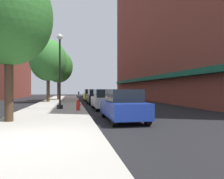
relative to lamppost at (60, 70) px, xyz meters
The scene contains 14 objects.
ground_plane 9.04m from the lamppost, 65.15° to the left, with size 90.00×90.00×0.00m, color black.
sidewalk_slab 9.23m from the lamppost, 92.95° to the left, with size 4.80×50.00×0.12m, color #A8A399.
building_right_brick 20.76m from the lamppost, 38.75° to the left, with size 6.80×40.00×24.68m.
building_far_background 29.97m from the lamppost, 113.25° to the left, with size 6.80×18.00×21.38m.
lamppost is the anchor object (origin of this frame).
fire_hydrant 3.41m from the lamppost, 49.42° to the right, with size 0.33×0.26×0.79m.
parking_meter_near 4.74m from the lamppost, 67.37° to the left, with size 0.14×0.09×1.31m.
tree_near 10.50m from the lamppost, 100.80° to the left, with size 4.52×4.52×7.77m.
tree_mid 15.36m from the lamppost, 93.64° to the left, with size 4.17×4.17×7.31m.
tree_far 6.87m from the lamppost, 108.25° to the right, with size 4.13×4.13×7.45m.
car_blue 7.67m from the lamppost, 60.84° to the right, with size 1.80×4.30×1.66m.
car_silver 4.28m from the lamppost, ahead, with size 1.80×4.30×1.66m.
car_black 7.58m from the lamppost, 60.38° to the left, with size 1.80×4.30×1.66m.
car_yellow 13.84m from the lamppost, 74.89° to the left, with size 1.80×4.30×1.66m.
Camera 1 is at (1.33, -6.83, 1.66)m, focal length 33.96 mm.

